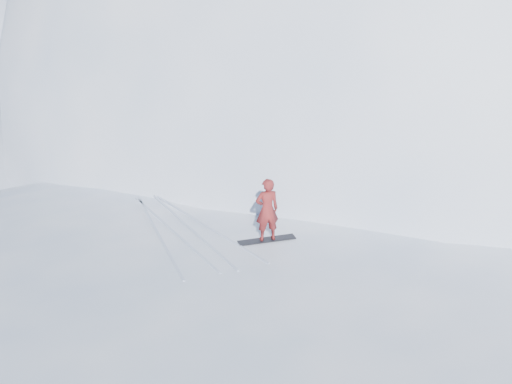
% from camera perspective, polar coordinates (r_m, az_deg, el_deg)
% --- Properties ---
extents(near_ridge, '(36.00, 28.00, 4.80)m').
position_cam_1_polar(near_ridge, '(14.86, -2.56, -15.14)').
color(near_ridge, white).
rests_on(near_ridge, ground).
extents(summit_peak, '(60.00, 56.00, 56.00)m').
position_cam_1_polar(summit_peak, '(43.03, 16.75, 8.58)').
color(summit_peak, white).
rests_on(summit_peak, ground).
extents(peak_shoulder, '(28.00, 24.00, 18.00)m').
position_cam_1_polar(peak_shoulder, '(32.23, 4.81, 5.34)').
color(peak_shoulder, white).
rests_on(peak_shoulder, ground).
extents(wind_bumps, '(16.00, 14.40, 1.00)m').
position_cam_1_polar(wind_bumps, '(13.93, -8.04, -18.23)').
color(wind_bumps, white).
rests_on(wind_bumps, ground).
extents(snowboard, '(1.68, 0.36, 0.03)m').
position_cam_1_polar(snowboard, '(14.23, 1.25, -5.48)').
color(snowboard, black).
rests_on(snowboard, near_ridge).
extents(snowboarder, '(0.68, 0.46, 1.83)m').
position_cam_1_polar(snowboarder, '(13.83, 1.28, -2.05)').
color(snowboarder, maroon).
rests_on(snowboarder, snowboard).
extents(board_tracks, '(2.91, 5.98, 0.04)m').
position_cam_1_polar(board_tracks, '(15.08, -8.58, -4.07)').
color(board_tracks, silver).
rests_on(board_tracks, ground).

